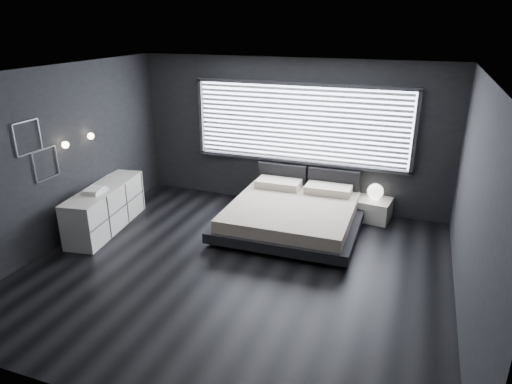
% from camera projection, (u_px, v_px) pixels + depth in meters
% --- Properties ---
extents(room, '(6.04, 6.00, 2.80)m').
position_uv_depth(room, '(235.00, 179.00, 6.22)').
color(room, black).
rests_on(room, ground).
extents(window, '(4.14, 0.09, 1.52)m').
position_uv_depth(window, '(300.00, 124.00, 8.45)').
color(window, white).
rests_on(window, ground).
extents(headboard, '(1.96, 0.16, 0.52)m').
position_uv_depth(headboard, '(308.00, 179.00, 8.71)').
color(headboard, black).
rests_on(headboard, ground).
extents(sconce_near, '(0.18, 0.11, 0.11)m').
position_uv_depth(sconce_near, '(65.00, 145.00, 7.12)').
color(sconce_near, silver).
rests_on(sconce_near, ground).
extents(sconce_far, '(0.18, 0.11, 0.11)m').
position_uv_depth(sconce_far, '(91.00, 136.00, 7.64)').
color(sconce_far, silver).
rests_on(sconce_far, ground).
extents(wall_art_upper, '(0.01, 0.48, 0.48)m').
position_uv_depth(wall_art_upper, '(28.00, 137.00, 6.53)').
color(wall_art_upper, '#47474C').
rests_on(wall_art_upper, ground).
extents(wall_art_lower, '(0.01, 0.48, 0.48)m').
position_uv_depth(wall_art_lower, '(46.00, 164.00, 6.92)').
color(wall_art_lower, '#47474C').
rests_on(wall_art_lower, ground).
extents(bed, '(2.34, 2.23, 0.60)m').
position_uv_depth(bed, '(292.00, 215.00, 7.87)').
color(bed, black).
rests_on(bed, ground).
extents(nightstand, '(0.73, 0.64, 0.39)m').
position_uv_depth(nightstand, '(371.00, 209.00, 8.32)').
color(nightstand, white).
rests_on(nightstand, ground).
extents(orb_lamp, '(0.29, 0.29, 0.29)m').
position_uv_depth(orb_lamp, '(375.00, 192.00, 8.21)').
color(orb_lamp, white).
rests_on(orb_lamp, nightstand).
extents(dresser, '(0.80, 1.96, 0.76)m').
position_uv_depth(dresser, '(106.00, 208.00, 7.88)').
color(dresser, white).
rests_on(dresser, ground).
extents(book_stack, '(0.31, 0.39, 0.08)m').
position_uv_depth(book_stack, '(95.00, 190.00, 7.51)').
color(book_stack, white).
rests_on(book_stack, dresser).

